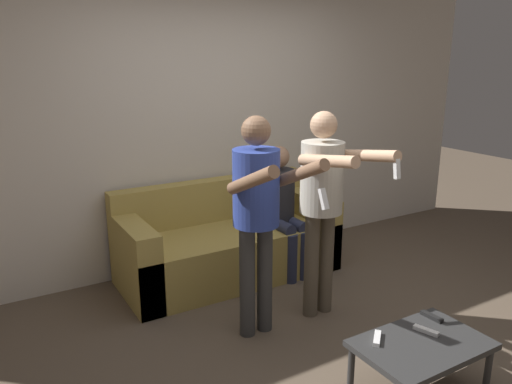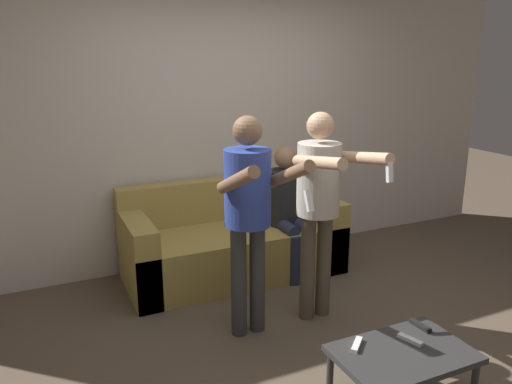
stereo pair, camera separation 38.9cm
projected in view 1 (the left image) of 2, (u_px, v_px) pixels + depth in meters
ground_plane at (332, 347)px, 3.41m from camera, size 14.00×14.00×0.00m
wall_back at (210, 120)px, 4.59m from camera, size 6.40×0.06×2.70m
couch at (227, 244)px, 4.48m from camera, size 1.92×0.82×0.83m
person_standing_left at (258, 204)px, 3.34m from camera, size 0.44×0.69×1.56m
person_standing_right at (323, 193)px, 3.61m from camera, size 0.43×0.72×1.56m
person_seated at (282, 204)px, 4.48m from camera, size 0.30×0.53×1.16m
coffee_table at (422, 348)px, 2.86m from camera, size 0.76×0.49×0.35m
remote_near at (426, 331)px, 2.95m from camera, size 0.08×0.15×0.02m
remote_mid at (377, 338)px, 2.87m from camera, size 0.14×0.13×0.02m
remote_far at (432, 317)px, 3.11m from camera, size 0.05×0.15×0.02m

